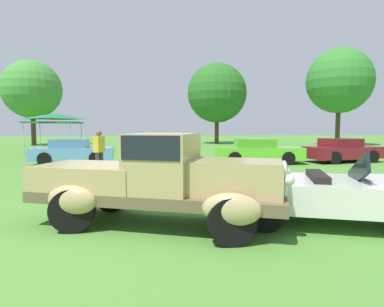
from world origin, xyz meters
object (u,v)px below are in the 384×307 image
Objects in this scene: neighbor_convertible at (349,193)px; spectator_near_truck at (99,151)px; show_car_skyblue at (73,152)px; show_car_burgundy at (342,150)px; show_car_lime at (257,151)px; feature_pickup_truck at (159,179)px; canopy_tent_left_field at (54,118)px.

spectator_near_truck is (-5.77, 6.83, 0.33)m from neighbor_convertible.
show_car_skyblue is 13.68m from show_car_burgundy.
show_car_skyblue is at bearing 117.10° from spectator_near_truck.
feature_pickup_truck is at bearing -116.75° from show_car_lime.
show_car_lime is at bearing 63.25° from feature_pickup_truck.
spectator_near_truck is (-2.25, 6.54, 0.04)m from feature_pickup_truck.
show_car_lime is (1.35, 9.95, 0.02)m from neighbor_convertible.
show_car_burgundy is 2.42× the size of spectator_near_truck.
neighbor_convertible is 10.04m from show_car_lime.
feature_pickup_truck is 11.24m from show_car_skyblue.
show_car_skyblue is 4.36m from spectator_near_truck.
show_car_skyblue is 2.33× the size of spectator_near_truck.
feature_pickup_truck reaches higher than show_car_skyblue.
canopy_tent_left_field is (-10.45, 16.68, 1.84)m from neighbor_convertible.
show_car_lime is at bearing -4.71° from show_car_skyblue.
show_car_lime is 4.57m from show_car_burgundy.
feature_pickup_truck is 0.98× the size of neighbor_convertible.
canopy_tent_left_field is (-4.68, 9.84, 1.51)m from spectator_near_truck.
feature_pickup_truck is at bearing 175.18° from neighbor_convertible.
show_car_skyblue is at bearing 112.13° from feature_pickup_truck.
canopy_tent_left_field is at bearing 112.93° from feature_pickup_truck.
show_car_lime is at bearing 82.30° from neighbor_convertible.
canopy_tent_left_field is at bearing 114.29° from show_car_skyblue.
spectator_near_truck reaches higher than show_car_burgundy.
feature_pickup_truck is at bearing -70.99° from spectator_near_truck.
show_car_burgundy is 1.31× the size of canopy_tent_left_field.
neighbor_convertible reaches higher than show_car_skyblue.
feature_pickup_truck is 2.85× the size of spectator_near_truck.
canopy_tent_left_field reaches higher than feature_pickup_truck.
show_car_lime is 13.70m from canopy_tent_left_field.
show_car_skyblue is at bearing 175.29° from show_car_lime.
show_car_skyblue is 9.13m from show_car_lime.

